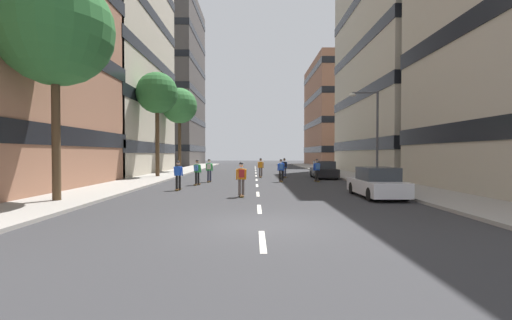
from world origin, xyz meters
TOP-DOWN VIEW (x-y plane):
  - ground_plane at (0.00, 23.31)m, footprint 139.86×139.86m
  - sidewalk_left at (-8.98, 26.22)m, footprint 3.63×64.10m
  - sidewalk_right at (8.98, 26.22)m, footprint 3.63×64.10m
  - lane_markings at (0.00, 23.00)m, footprint 0.16×52.20m
  - building_left_mid at (-17.55, 26.22)m, footprint 13.63×18.28m
  - building_left_far at (-17.55, 54.91)m, footprint 13.63×18.40m
  - building_right_mid at (17.55, 26.22)m, footprint 13.63×20.09m
  - building_right_far at (17.55, 54.91)m, footprint 13.63×19.66m
  - parked_car_near at (5.96, 19.66)m, footprint 1.82×4.40m
  - parked_car_mid at (5.96, 6.57)m, footprint 1.82×4.40m
  - street_tree_near at (-8.98, 20.59)m, footprint 3.70×3.70m
  - street_tree_mid at (-8.98, 29.88)m, footprint 4.14×4.14m
  - street_tree_far at (-8.98, 4.63)m, footprint 5.02×5.02m
  - streetlamp_right at (8.25, 13.90)m, footprint 2.13×0.30m
  - skater_0 at (1.88, 15.85)m, footprint 0.54×0.91m
  - skater_1 at (-0.86, 6.82)m, footprint 0.56×0.92m
  - skater_2 at (-3.66, 15.76)m, footprint 0.54×0.91m
  - skater_3 at (-4.75, 9.89)m, footprint 0.54×0.91m
  - skater_4 at (-4.17, 13.26)m, footprint 0.57×0.92m
  - skater_5 at (0.40, 20.85)m, footprint 0.54×0.91m
  - skater_6 at (4.69, 16.00)m, footprint 0.56×0.92m
  - skater_7 at (2.57, 20.69)m, footprint 0.57×0.92m

SIDE VIEW (x-z plane):
  - ground_plane at x=0.00m, z-range 0.00..0.00m
  - lane_markings at x=0.00m, z-range 0.00..0.01m
  - sidewalk_left at x=-8.98m, z-range 0.00..0.14m
  - sidewalk_right at x=8.98m, z-range 0.00..0.14m
  - parked_car_near at x=5.96m, z-range -0.06..1.46m
  - parked_car_mid at x=5.96m, z-range -0.06..1.46m
  - skater_3 at x=-4.75m, z-range 0.10..1.87m
  - skater_5 at x=0.40m, z-range 0.10..1.87m
  - skater_0 at x=1.88m, z-range 0.13..1.90m
  - skater_1 at x=-0.86m, z-range 0.13..1.90m
  - skater_2 at x=-3.66m, z-range 0.13..1.90m
  - skater_4 at x=-4.17m, z-range 0.13..1.90m
  - skater_6 at x=4.69m, z-range 0.13..1.90m
  - skater_7 at x=2.57m, z-range 0.13..1.90m
  - streetlamp_right at x=8.25m, z-range 0.89..7.39m
  - street_tree_near at x=-8.98m, z-range 2.92..12.31m
  - street_tree_far at x=-8.98m, z-range 2.65..12.76m
  - street_tree_mid at x=-8.98m, z-range 2.88..12.62m
  - building_right_far at x=17.55m, z-range 0.09..19.42m
  - building_right_mid at x=17.55m, z-range 0.09..25.75m
  - building_left_mid at x=-17.55m, z-range 0.09..28.04m
  - building_left_far at x=-17.55m, z-range 0.09..31.07m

